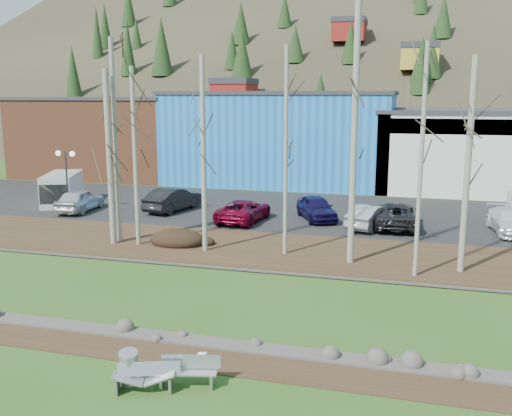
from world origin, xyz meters
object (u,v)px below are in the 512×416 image
(car_3, at_px, (316,208))
(van_grey, at_px, (62,189))
(car_1, at_px, (173,199))
(car_5, at_px, (397,215))
(bench_damaged, at_px, (145,377))
(street_lamp, at_px, (66,164))
(bench_intact, at_px, (188,371))
(seagull, at_px, (202,355))
(litter_bin, at_px, (129,369))
(car_2, at_px, (244,210))
(car_0, at_px, (80,200))
(car_6, at_px, (510,221))
(car_4, at_px, (371,216))

(car_3, distance_m, van_grey, 18.75)
(car_1, xyz_separation_m, car_5, (15.00, -1.02, -0.05))
(bench_damaged, distance_m, car_5, 22.36)
(street_lamp, bearing_deg, van_grey, 140.73)
(bench_intact, height_order, seagull, bench_intact)
(litter_bin, xyz_separation_m, car_2, (-2.78, 20.46, 0.38))
(van_grey, bearing_deg, car_5, -23.98)
(car_1, height_order, van_grey, van_grey)
(bench_intact, distance_m, street_lamp, 26.68)
(street_lamp, relative_size, car_0, 0.90)
(litter_bin, xyz_separation_m, street_lamp, (-15.51, 20.64, 2.92))
(litter_bin, xyz_separation_m, car_1, (-8.44, 22.38, 0.49))
(bench_intact, xyz_separation_m, bench_damaged, (-1.02, -0.58, -0.03))
(bench_damaged, distance_m, car_3, 22.40)
(seagull, bearing_deg, street_lamp, 144.40)
(bench_intact, relative_size, car_0, 0.38)
(street_lamp, distance_m, car_6, 28.53)
(car_6, bearing_deg, litter_bin, -127.08)
(car_6, bearing_deg, car_5, 175.43)
(seagull, height_order, car_6, car_6)
(car_5, bearing_deg, car_3, -11.27)
(street_lamp, xyz_separation_m, car_6, (28.41, 0.89, -2.54))
(car_2, bearing_deg, litter_bin, 102.92)
(car_2, xyz_separation_m, car_3, (4.32, 1.74, 0.06))
(seagull, distance_m, car_0, 24.47)
(car_0, xyz_separation_m, car_2, (11.75, -0.07, -0.08))
(car_0, xyz_separation_m, car_4, (19.58, 0.17, -0.06))
(street_lamp, relative_size, car_3, 0.93)
(seagull, height_order, car_5, car_5)
(seagull, distance_m, car_5, 20.06)
(street_lamp, relative_size, car_4, 0.95)
(car_6, bearing_deg, street_lamp, 175.64)
(car_0, bearing_deg, bench_intact, 124.00)
(bench_intact, relative_size, van_grey, 0.32)
(litter_bin, height_order, car_3, car_3)
(car_0, bearing_deg, van_grey, -40.49)
(car_3, bearing_deg, litter_bin, -120.18)
(bench_damaged, bearing_deg, car_4, 58.41)
(car_4, relative_size, van_grey, 0.79)
(bench_damaged, relative_size, car_4, 0.41)
(bench_intact, xyz_separation_m, car_2, (-4.39, 20.06, 0.41))
(street_lamp, xyz_separation_m, car_1, (7.07, 1.73, -2.43))
(car_4, height_order, car_5, car_5)
(seagull, relative_size, car_2, 0.08)
(bench_damaged, relative_size, car_5, 0.33)
(litter_bin, bearing_deg, car_5, 72.93)
(car_0, relative_size, car_3, 1.03)
(car_6, xyz_separation_m, van_grey, (-30.10, 0.92, 0.42))
(bench_intact, relative_size, seagull, 4.61)
(car_3, bearing_deg, van_grey, 152.98)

